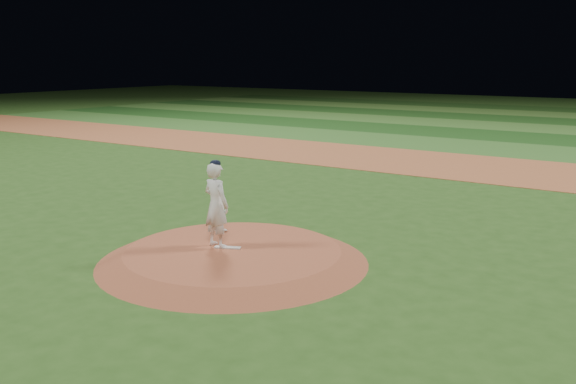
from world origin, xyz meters
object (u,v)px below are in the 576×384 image
Objects in this scene: rosin_bag at (225,230)px; pitcher_on_mound at (216,204)px; pitchers_mound at (233,256)px; pitching_rubber at (228,247)px.

pitcher_on_mound is (0.60, -0.97, 0.86)m from rosin_bag.
pitchers_mound is 10.15× the size of pitching_rubber.
rosin_bag is at bearing 107.81° from pitching_rubber.
pitchers_mound is 49.36× the size of rosin_bag.
pitchers_mound is 3.03× the size of pitcher_on_mound.
pitching_rubber is at bearing -47.83° from rosin_bag.
pitcher_on_mound reaches higher than rosin_bag.
rosin_bag is (-0.86, 0.95, 0.02)m from pitching_rubber.
pitcher_on_mound is (-0.26, -0.02, 0.88)m from pitching_rubber.
rosin_bag is (-1.02, 0.97, 0.16)m from pitchers_mound.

